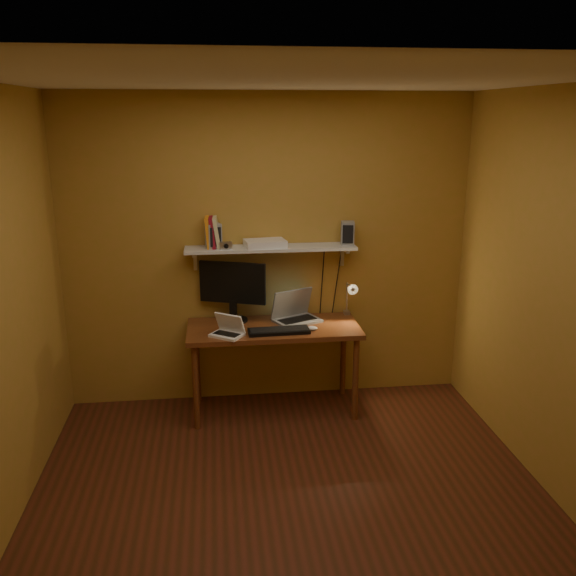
{
  "coord_description": "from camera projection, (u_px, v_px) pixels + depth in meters",
  "views": [
    {
      "loc": [
        -0.44,
        -3.39,
        2.42
      ],
      "look_at": [
        0.12,
        1.18,
        1.1
      ],
      "focal_mm": 38.0,
      "sensor_mm": 36.0,
      "label": 1
    }
  ],
  "objects": [
    {
      "name": "router",
      "position": [
        265.0,
        243.0,
        4.97
      ],
      "size": [
        0.36,
        0.26,
        0.05
      ],
      "primitive_type": "cube",
      "rotation": [
        0.0,
        0.0,
        0.14
      ],
      "color": "white",
      "rests_on": "wall_shelf"
    },
    {
      "name": "wall_shelf",
      "position": [
        271.0,
        248.0,
        4.99
      ],
      "size": [
        1.4,
        0.25,
        0.21
      ],
      "color": "silver",
      "rests_on": "room"
    },
    {
      "name": "desk",
      "position": [
        274.0,
        336.0,
        4.99
      ],
      "size": [
        1.4,
        0.6,
        0.75
      ],
      "color": "brown",
      "rests_on": "ground"
    },
    {
      "name": "shelf_camera",
      "position": [
        226.0,
        246.0,
        4.87
      ],
      "size": [
        0.11,
        0.06,
        0.06
      ],
      "color": "silver",
      "rests_on": "wall_shelf"
    },
    {
      "name": "mouse",
      "position": [
        312.0,
        328.0,
        4.88
      ],
      "size": [
        0.1,
        0.08,
        0.03
      ],
      "primitive_type": "ellipsoid",
      "rotation": [
        0.0,
        0.0,
        -0.32
      ],
      "color": "white",
      "rests_on": "desk"
    },
    {
      "name": "monitor",
      "position": [
        233.0,
        289.0,
        5.02
      ],
      "size": [
        0.54,
        0.3,
        0.51
      ],
      "rotation": [
        0.0,
        0.0,
        -0.34
      ],
      "color": "black",
      "rests_on": "desk"
    },
    {
      "name": "laptop",
      "position": [
        295.0,
        313.0,
        5.09
      ],
      "size": [
        0.44,
        0.39,
        0.26
      ],
      "rotation": [
        0.0,
        0.0,
        0.44
      ],
      "color": "gray",
      "rests_on": "desk"
    },
    {
      "name": "desk_lamp",
      "position": [
        350.0,
        295.0,
        5.11
      ],
      "size": [
        0.09,
        0.23,
        0.38
      ],
      "color": "silver",
      "rests_on": "desk"
    },
    {
      "name": "keyboard",
      "position": [
        279.0,
        331.0,
        4.83
      ],
      "size": [
        0.49,
        0.18,
        0.03
      ],
      "primitive_type": "cube",
      "rotation": [
        0.0,
        0.0,
        0.04
      ],
      "color": "black",
      "rests_on": "desk"
    },
    {
      "name": "room",
      "position": [
        292.0,
        311.0,
        3.59
      ],
      "size": [
        3.44,
        3.24,
        2.64
      ],
      "color": "#552316",
      "rests_on": "ground"
    },
    {
      "name": "speaker_right",
      "position": [
        348.0,
        233.0,
        5.04
      ],
      "size": [
        0.12,
        0.12,
        0.19
      ],
      "primitive_type": "cube",
      "rotation": [
        0.0,
        0.0,
        -0.16
      ],
      "color": "gray",
      "rests_on": "wall_shelf"
    },
    {
      "name": "netbook",
      "position": [
        228.0,
        329.0,
        4.75
      ],
      "size": [
        0.3,
        0.28,
        0.18
      ],
      "rotation": [
        0.0,
        0.0,
        -0.6
      ],
      "color": "white",
      "rests_on": "desk"
    },
    {
      "name": "speaker_left",
      "position": [
        213.0,
        236.0,
        4.9
      ],
      "size": [
        0.14,
        0.14,
        0.2
      ],
      "primitive_type": "cube",
      "rotation": [
        0.0,
        0.0,
        0.3
      ],
      "color": "gray",
      "rests_on": "wall_shelf"
    },
    {
      "name": "books",
      "position": [
        213.0,
        232.0,
        4.91
      ],
      "size": [
        0.13,
        0.17,
        0.25
      ],
      "color": "orange",
      "rests_on": "wall_shelf"
    }
  ]
}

